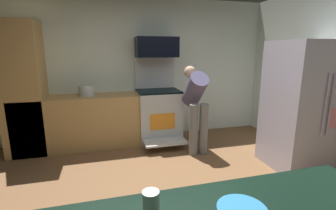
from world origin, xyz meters
name	(u,v)px	position (x,y,z in m)	size (l,w,h in m)	color
ground_plane	(174,204)	(0.00, 0.00, -0.01)	(5.20, 4.80, 0.02)	brown
wall_back	(139,70)	(0.00, 2.34, 1.30)	(5.20, 0.12, 2.60)	silver
lower_cabinet_run	(92,121)	(-0.90, 1.98, 0.45)	(2.40, 0.60, 0.90)	tan
cabinet_column	(24,89)	(-1.90, 1.98, 1.05)	(0.60, 0.60, 2.10)	tan
oven_range	(158,113)	(0.28, 1.97, 0.51)	(0.76, 0.99, 1.53)	silver
microwave	(157,47)	(0.28, 2.06, 1.71)	(0.74, 0.38, 0.36)	black
refrigerator	(303,105)	(2.03, 0.45, 0.89)	(0.88, 0.78, 1.78)	#B4B0C7
person_cook	(196,102)	(0.75, 1.30, 0.84)	(0.31, 0.66, 1.40)	slate
mug_coffee	(151,202)	(-0.49, -1.26, 0.95)	(0.08, 0.08, 0.10)	silver
stock_pot	(86,91)	(-0.96, 1.98, 0.99)	(0.26, 0.26, 0.18)	#B9C0BD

